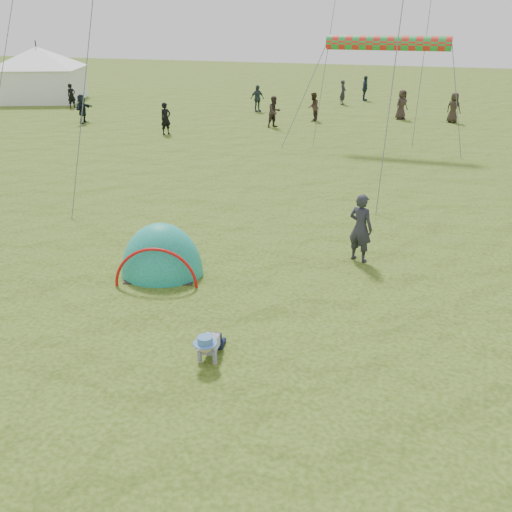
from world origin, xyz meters
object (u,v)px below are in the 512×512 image
(standing_adult, at_px, (361,228))
(event_marquee, at_px, (39,72))
(popup_tent, at_px, (163,274))
(crawling_toddler, at_px, (209,344))

(standing_adult, distance_m, event_marquee, 35.10)
(popup_tent, height_order, event_marquee, event_marquee)
(popup_tent, height_order, standing_adult, standing_adult)
(popup_tent, distance_m, standing_adult, 4.94)
(popup_tent, bearing_deg, standing_adult, 12.43)
(popup_tent, bearing_deg, event_marquee, 116.32)
(crawling_toddler, relative_size, standing_adult, 0.44)
(crawling_toddler, relative_size, event_marquee, 0.13)
(crawling_toddler, distance_m, popup_tent, 3.93)
(crawling_toddler, xyz_separation_m, event_marquee, (-25.43, 27.57, 1.72))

